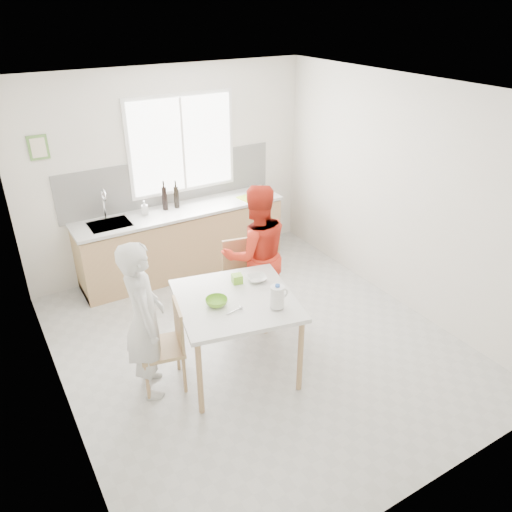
{
  "coord_description": "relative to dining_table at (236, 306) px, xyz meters",
  "views": [
    {
      "loc": [
        -2.3,
        -3.83,
        3.43
      ],
      "look_at": [
        0.12,
        0.2,
        0.97
      ],
      "focal_mm": 35.0,
      "sensor_mm": 36.0,
      "label": 1
    }
  ],
  "objects": [
    {
      "name": "chair_far",
      "position": [
        0.52,
        0.73,
        -0.21
      ],
      "size": [
        0.55,
        0.55,
        1.0
      ],
      "rotation": [
        0.0,
        0.0,
        -0.21
      ],
      "color": "tan",
      "rests_on": "ground"
    },
    {
      "name": "milk_jug",
      "position": [
        0.26,
        -0.34,
        0.21
      ],
      "size": [
        0.18,
        0.13,
        0.23
      ],
      "rotation": [
        0.0,
        0.0,
        -0.21
      ],
      "color": "white",
      "rests_on": "dining_table"
    },
    {
      "name": "chair_left",
      "position": [
        -0.67,
        0.15,
        -0.28
      ],
      "size": [
        0.49,
        0.49,
        0.89
      ],
      "rotation": [
        0.0,
        0.0,
        -1.79
      ],
      "color": "tan",
      "rests_on": "ground"
    },
    {
      "name": "green_box",
      "position": [
        0.16,
        0.25,
        0.13
      ],
      "size": [
        0.12,
        0.12,
        0.09
      ],
      "primitive_type": "cube",
      "rotation": [
        0.0,
        0.0,
        -0.21
      ],
      "color": "#78BD2B",
      "rests_on": "dining_table"
    },
    {
      "name": "wine_bottle_a",
      "position": [
        0.21,
        2.3,
        0.32
      ],
      "size": [
        0.07,
        0.07,
        0.32
      ],
      "primitive_type": "cylinder",
      "color": "black",
      "rests_on": "kitchen_counter"
    },
    {
      "name": "room_shell",
      "position": [
        0.38,
        0.26,
        0.88
      ],
      "size": [
        4.5,
        4.5,
        4.5
      ],
      "color": "silver",
      "rests_on": "ground"
    },
    {
      "name": "window",
      "position": [
        0.58,
        2.48,
        0.94
      ],
      "size": [
        1.5,
        0.06,
        1.3
      ],
      "color": "white",
      "rests_on": "room_shell"
    },
    {
      "name": "kitchen_counter",
      "position": [
        0.38,
        2.21,
        -0.35
      ],
      "size": [
        2.84,
        0.64,
        1.37
      ],
      "color": "tan",
      "rests_on": "ground"
    },
    {
      "name": "wine_bottle_b",
      "position": [
        0.37,
        2.29,
        0.31
      ],
      "size": [
        0.07,
        0.07,
        0.3
      ],
      "primitive_type": "cylinder",
      "color": "black",
      "rests_on": "kitchen_counter"
    },
    {
      "name": "ground",
      "position": [
        0.38,
        0.26,
        -0.76
      ],
      "size": [
        4.5,
        4.5,
        0.0
      ],
      "primitive_type": "plane",
      "color": "#B7B7B2",
      "rests_on": "ground"
    },
    {
      "name": "cutting_board",
      "position": [
        1.41,
        2.1,
        0.16
      ],
      "size": [
        0.38,
        0.3,
        0.01
      ],
      "primitive_type": "cube",
      "rotation": [
        0.0,
        0.0,
        0.15
      ],
      "color": "#A6C52D",
      "rests_on": "kitchen_counter"
    },
    {
      "name": "bowl_white",
      "position": [
        0.35,
        0.18,
        0.11
      ],
      "size": [
        0.24,
        0.24,
        0.05
      ],
      "primitive_type": "imported",
      "rotation": [
        0.0,
        0.0,
        -0.21
      ],
      "color": "silver",
      "rests_on": "dining_table"
    },
    {
      "name": "spoon",
      "position": [
        -0.12,
        -0.2,
        0.1
      ],
      "size": [
        0.16,
        0.03,
        0.01
      ],
      "primitive_type": "cylinder",
      "rotation": [
        0.0,
        1.57,
        0.13
      ],
      "color": "#A5A5AA",
      "rests_on": "dining_table"
    },
    {
      "name": "soap_bottle",
      "position": [
        -0.08,
        2.28,
        0.25
      ],
      "size": [
        0.11,
        0.11,
        0.18
      ],
      "primitive_type": "imported",
      "rotation": [
        0.0,
        0.0,
        -0.33
      ],
      "color": "#999999",
      "rests_on": "kitchen_counter"
    },
    {
      "name": "person_red",
      "position": [
        0.67,
        0.73,
        0.06
      ],
      "size": [
        0.92,
        0.78,
        1.66
      ],
      "primitive_type": "imported",
      "rotation": [
        0.0,
        0.0,
        2.93
      ],
      "color": "red",
      "rests_on": "ground"
    },
    {
      "name": "person_white",
      "position": [
        -0.85,
        0.19,
        0.03
      ],
      "size": [
        0.5,
        0.65,
        1.59
      ],
      "primitive_type": "imported",
      "rotation": [
        0.0,
        0.0,
        1.36
      ],
      "color": "silver",
      "rests_on": "ground"
    },
    {
      "name": "backsplash",
      "position": [
        0.38,
        2.5,
        0.46
      ],
      "size": [
        3.0,
        0.02,
        0.65
      ],
      "primitive_type": "cube",
      "color": "white",
      "rests_on": "room_shell"
    },
    {
      "name": "dining_table",
      "position": [
        0.0,
        0.0,
        0.0
      ],
      "size": [
        1.32,
        1.32,
        0.85
      ],
      "rotation": [
        0.0,
        0.0,
        -0.21
      ],
      "color": "silver",
      "rests_on": "ground"
    },
    {
      "name": "bowl_green",
      "position": [
        -0.21,
        -0.01,
        0.12
      ],
      "size": [
        0.25,
        0.25,
        0.07
      ],
      "primitive_type": "imported",
      "rotation": [
        0.0,
        0.0,
        -0.21
      ],
      "color": "#6FB72A",
      "rests_on": "dining_table"
    },
    {
      "name": "picture_frame",
      "position": [
        -1.17,
        2.49,
        1.14
      ],
      "size": [
        0.22,
        0.03,
        0.28
      ],
      "color": "#5B8D40",
      "rests_on": "room_shell"
    },
    {
      "name": "jar_amber",
      "position": [
        0.39,
        2.36,
        0.24
      ],
      "size": [
        0.06,
        0.06,
        0.16
      ],
      "primitive_type": "cylinder",
      "color": "#966320",
      "rests_on": "kitchen_counter"
    }
  ]
}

